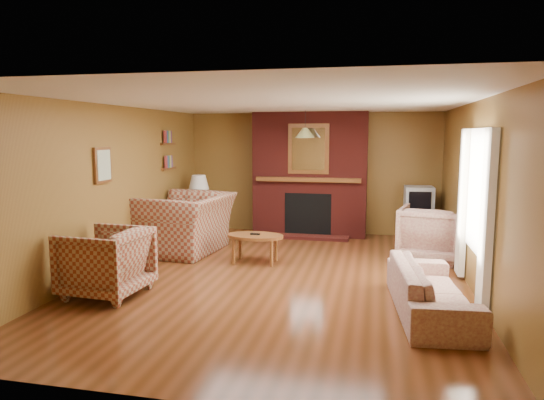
% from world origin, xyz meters
% --- Properties ---
extents(floor, '(6.50, 6.50, 0.00)m').
position_xyz_m(floor, '(0.00, 0.00, 0.00)').
color(floor, '#4F2910').
rests_on(floor, ground).
extents(ceiling, '(6.50, 6.50, 0.00)m').
position_xyz_m(ceiling, '(0.00, 0.00, 2.40)').
color(ceiling, silver).
rests_on(ceiling, wall_back).
extents(wall_back, '(6.50, 0.00, 6.50)m').
position_xyz_m(wall_back, '(0.00, 3.25, 1.20)').
color(wall_back, brown).
rests_on(wall_back, floor).
extents(wall_front, '(6.50, 0.00, 6.50)m').
position_xyz_m(wall_front, '(0.00, -3.25, 1.20)').
color(wall_front, brown).
rests_on(wall_front, floor).
extents(wall_left, '(0.00, 6.50, 6.50)m').
position_xyz_m(wall_left, '(-2.50, 0.00, 1.20)').
color(wall_left, brown).
rests_on(wall_left, floor).
extents(wall_right, '(0.00, 6.50, 6.50)m').
position_xyz_m(wall_right, '(2.50, 0.00, 1.20)').
color(wall_right, brown).
rests_on(wall_right, floor).
extents(fireplace, '(2.20, 0.82, 2.40)m').
position_xyz_m(fireplace, '(0.00, 2.98, 1.18)').
color(fireplace, '#551612').
rests_on(fireplace, floor).
extents(window_right, '(0.10, 1.85, 2.00)m').
position_xyz_m(window_right, '(2.45, -0.20, 1.13)').
color(window_right, beige).
rests_on(window_right, wall_right).
extents(bookshelf, '(0.09, 0.55, 0.71)m').
position_xyz_m(bookshelf, '(-2.44, 1.90, 1.67)').
color(bookshelf, brown).
rests_on(bookshelf, wall_left).
extents(botanical_print, '(0.05, 0.40, 0.50)m').
position_xyz_m(botanical_print, '(-2.47, -0.30, 1.55)').
color(botanical_print, brown).
rests_on(botanical_print, wall_left).
extents(pendant_light, '(0.36, 0.36, 0.48)m').
position_xyz_m(pendant_light, '(0.00, 2.30, 2.00)').
color(pendant_light, black).
rests_on(pendant_light, ceiling).
extents(plaid_loveseat, '(1.45, 1.62, 0.98)m').
position_xyz_m(plaid_loveseat, '(-1.85, 1.14, 0.49)').
color(plaid_loveseat, maroon).
rests_on(plaid_loveseat, floor).
extents(plaid_armchair, '(0.99, 0.96, 0.84)m').
position_xyz_m(plaid_armchair, '(-1.95, -1.18, 0.42)').
color(plaid_armchair, maroon).
rests_on(plaid_armchair, floor).
extents(floral_sofa, '(0.91, 1.94, 0.55)m').
position_xyz_m(floral_sofa, '(1.90, -0.97, 0.27)').
color(floral_sofa, '#BCB291').
rests_on(floral_sofa, floor).
extents(floral_armchair, '(1.10, 1.12, 0.85)m').
position_xyz_m(floral_armchair, '(2.13, 1.47, 0.43)').
color(floral_armchair, '#BCB291').
rests_on(floral_armchair, floor).
extents(coffee_table, '(0.88, 0.55, 0.46)m').
position_xyz_m(coffee_table, '(-0.53, 0.70, 0.39)').
color(coffee_table, brown).
rests_on(coffee_table, floor).
extents(side_table, '(0.42, 0.42, 0.53)m').
position_xyz_m(side_table, '(-2.10, 2.45, 0.27)').
color(side_table, brown).
rests_on(side_table, floor).
extents(table_lamp, '(0.40, 0.40, 0.66)m').
position_xyz_m(table_lamp, '(-2.10, 2.45, 0.90)').
color(table_lamp, white).
rests_on(table_lamp, side_table).
extents(tv_stand, '(0.55, 0.51, 0.56)m').
position_xyz_m(tv_stand, '(2.05, 2.80, 0.28)').
color(tv_stand, black).
rests_on(tv_stand, floor).
extents(crt_tv, '(0.52, 0.52, 0.47)m').
position_xyz_m(crt_tv, '(2.05, 2.79, 0.79)').
color(crt_tv, '#ABAEB3').
rests_on(crt_tv, tv_stand).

